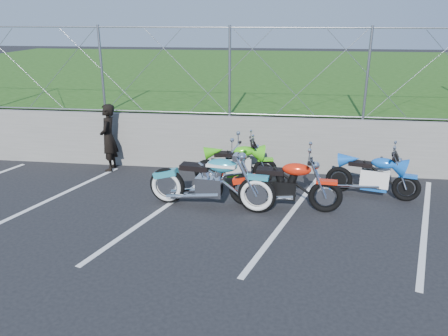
# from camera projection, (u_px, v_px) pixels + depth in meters

# --- Properties ---
(ground) EXTENTS (90.00, 90.00, 0.00)m
(ground) POSITION_uv_depth(u_px,v_px,m) (146.00, 234.00, 7.39)
(ground) COLOR black
(ground) RESTS_ON ground
(retaining_wall) EXTENTS (30.00, 0.22, 1.30)m
(retaining_wall) POSITION_uv_depth(u_px,v_px,m) (188.00, 141.00, 10.45)
(retaining_wall) COLOR slate
(retaining_wall) RESTS_ON ground
(grass_field) EXTENTS (30.00, 20.00, 1.30)m
(grass_field) POSITION_uv_depth(u_px,v_px,m) (233.00, 82.00, 19.81)
(grass_field) COLOR #214A13
(grass_field) RESTS_ON ground
(chain_link_fence) EXTENTS (28.00, 0.03, 2.00)m
(chain_link_fence) POSITION_uv_depth(u_px,v_px,m) (186.00, 71.00, 9.90)
(chain_link_fence) COLOR gray
(chain_link_fence) RESTS_ON retaining_wall
(parking_lines) EXTENTS (18.29, 4.31, 0.01)m
(parking_lines) POSITION_uv_depth(u_px,v_px,m) (224.00, 213.00, 8.18)
(parking_lines) COLOR silver
(parking_lines) RESTS_ON ground
(cruiser_turquoise) EXTENTS (2.49, 0.79, 1.24)m
(cruiser_turquoise) POSITION_uv_depth(u_px,v_px,m) (212.00, 183.00, 8.23)
(cruiser_turquoise) COLOR black
(cruiser_turquoise) RESTS_ON ground
(naked_orange) EXTENTS (2.15, 0.73, 1.07)m
(naked_orange) POSITION_uv_depth(u_px,v_px,m) (286.00, 186.00, 8.21)
(naked_orange) COLOR black
(naked_orange) RESTS_ON ground
(sportbike_green) EXTENTS (1.82, 0.65, 0.95)m
(sportbike_green) POSITION_uv_depth(u_px,v_px,m) (237.00, 165.00, 9.53)
(sportbike_green) COLOR black
(sportbike_green) RESTS_ON ground
(sportbike_blue) EXTENTS (1.81, 0.70, 0.96)m
(sportbike_blue) POSITION_uv_depth(u_px,v_px,m) (374.00, 177.00, 8.78)
(sportbike_blue) COLOR black
(sportbike_blue) RESTS_ON ground
(person_standing) EXTENTS (0.44, 0.62, 1.59)m
(person_standing) POSITION_uv_depth(u_px,v_px,m) (108.00, 138.00, 10.20)
(person_standing) COLOR black
(person_standing) RESTS_ON ground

